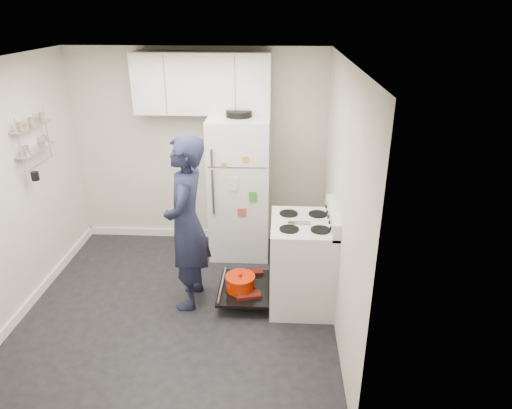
# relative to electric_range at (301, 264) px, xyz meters

# --- Properties ---
(room) EXTENTS (3.21, 3.21, 2.51)m
(room) POSITION_rel_electric_range_xyz_m (-1.29, -0.12, 0.74)
(room) COLOR black
(room) RESTS_ON ground
(electric_range) EXTENTS (0.66, 0.76, 1.10)m
(electric_range) POSITION_rel_electric_range_xyz_m (0.00, 0.00, 0.00)
(electric_range) COLOR silver
(electric_range) RESTS_ON ground
(open_oven_door) EXTENTS (0.55, 0.71, 0.24)m
(open_oven_door) POSITION_rel_electric_range_xyz_m (-0.61, -0.02, -0.27)
(open_oven_door) COLOR black
(open_oven_door) RESTS_ON ground
(refrigerator) EXTENTS (0.72, 0.74, 1.82)m
(refrigerator) POSITION_rel_electric_range_xyz_m (-0.72, 1.10, 0.41)
(refrigerator) COLOR white
(refrigerator) RESTS_ON ground
(upper_cabinets) EXTENTS (1.60, 0.33, 0.70)m
(upper_cabinets) POSITION_rel_electric_range_xyz_m (-1.16, 1.28, 1.63)
(upper_cabinets) COLOR silver
(upper_cabinets) RESTS_ON room
(wall_shelf_rack) EXTENTS (0.14, 0.60, 0.61)m
(wall_shelf_rack) POSITION_rel_electric_range_xyz_m (-2.78, 0.34, 1.21)
(wall_shelf_rack) COLOR #B2B2B7
(wall_shelf_rack) RESTS_ON room
(person) EXTENTS (0.45, 0.67, 1.83)m
(person) POSITION_rel_electric_range_xyz_m (-1.17, -0.04, 0.45)
(person) COLOR #191E38
(person) RESTS_ON ground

